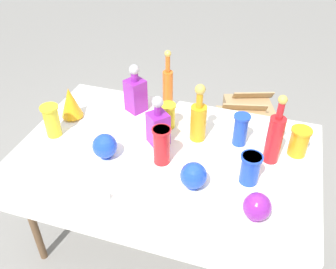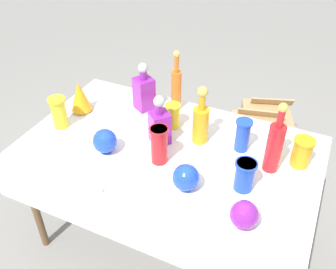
# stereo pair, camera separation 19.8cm
# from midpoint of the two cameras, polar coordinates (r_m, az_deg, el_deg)

# --- Properties ---
(ground_plane) EXTENTS (40.00, 40.00, 0.00)m
(ground_plane) POSITION_cam_midpoint_polar(r_m,az_deg,el_deg) (2.60, -2.26, -15.34)
(ground_plane) COLOR gray
(display_table) EXTENTS (1.61, 0.98, 0.76)m
(display_table) POSITION_cam_midpoint_polar(r_m,az_deg,el_deg) (2.06, -2.98, -4.06)
(display_table) COLOR white
(display_table) RESTS_ON ground
(tall_bottle_0) EXTENTS (0.06, 0.06, 0.39)m
(tall_bottle_0) POSITION_cam_midpoint_polar(r_m,az_deg,el_deg) (2.29, -2.52, 7.19)
(tall_bottle_0) COLOR orange
(tall_bottle_0) RESTS_ON display_table
(tall_bottle_1) EXTENTS (0.09, 0.09, 0.35)m
(tall_bottle_1) POSITION_cam_midpoint_polar(r_m,az_deg,el_deg) (2.04, 1.91, 2.34)
(tall_bottle_1) COLOR orange
(tall_bottle_1) RESTS_ON display_table
(tall_bottle_2) EXTENTS (0.08, 0.08, 0.40)m
(tall_bottle_2) POSITION_cam_midpoint_polar(r_m,az_deg,el_deg) (1.93, 13.17, -0.43)
(tall_bottle_2) COLOR red
(tall_bottle_2) RESTS_ON display_table
(square_decanter_0) EXTENTS (0.14, 0.14, 0.31)m
(square_decanter_0) POSITION_cam_midpoint_polar(r_m,az_deg,el_deg) (2.30, -7.45, 6.27)
(square_decanter_0) COLOR purple
(square_decanter_0) RESTS_ON display_table
(square_decanter_1) EXTENTS (0.14, 0.14, 0.30)m
(square_decanter_1) POSITION_cam_midpoint_polar(r_m,az_deg,el_deg) (2.02, -4.32, 1.36)
(square_decanter_1) COLOR purple
(square_decanter_1) RESTS_ON display_table
(slender_vase_0) EXTENTS (0.11, 0.11, 0.16)m
(slender_vase_0) POSITION_cam_midpoint_polar(r_m,az_deg,el_deg) (1.82, 9.41, -5.15)
(slender_vase_0) COLOR blue
(slender_vase_0) RESTS_ON display_table
(slender_vase_1) EXTENTS (0.09, 0.09, 0.19)m
(slender_vase_1) POSITION_cam_midpoint_polar(r_m,az_deg,el_deg) (2.04, 8.32, 0.77)
(slender_vase_1) COLOR blue
(slender_vase_1) RESTS_ON display_table
(slender_vase_2) EXTENTS (0.10, 0.10, 0.19)m
(slender_vase_2) POSITION_cam_midpoint_polar(r_m,az_deg,el_deg) (2.21, -19.81, 2.03)
(slender_vase_2) COLOR yellow
(slender_vase_2) RESTS_ON display_table
(slender_vase_3) EXTENTS (0.09, 0.09, 0.15)m
(slender_vase_3) POSITION_cam_midpoint_polar(r_m,az_deg,el_deg) (2.16, -2.59, 2.94)
(slender_vase_3) COLOR yellow
(slender_vase_3) RESTS_ON display_table
(slender_vase_4) EXTENTS (0.10, 0.10, 0.21)m
(slender_vase_4) POSITION_cam_midpoint_polar(r_m,az_deg,el_deg) (1.90, -3.95, -1.69)
(slender_vase_4) COLOR red
(slender_vase_4) RESTS_ON display_table
(slender_vase_5) EXTENTS (0.11, 0.11, 0.16)m
(slender_vase_5) POSITION_cam_midpoint_polar(r_m,az_deg,el_deg) (2.05, 16.80, -1.05)
(slender_vase_5) COLOR orange
(slender_vase_5) RESTS_ON display_table
(fluted_vase_0) EXTENTS (0.13, 0.13, 0.20)m
(fluted_vase_0) POSITION_cam_midpoint_polar(r_m,az_deg,el_deg) (2.33, -17.04, 4.61)
(fluted_vase_0) COLOR orange
(fluted_vase_0) RESTS_ON display_table
(round_bowl_0) EXTENTS (0.13, 0.13, 0.14)m
(round_bowl_0) POSITION_cam_midpoint_polar(r_m,az_deg,el_deg) (1.99, -12.43, -1.84)
(round_bowl_0) COLOR blue
(round_bowl_0) RESTS_ON display_table
(round_bowl_1) EXTENTS (0.13, 0.13, 0.13)m
(round_bowl_1) POSITION_cam_midpoint_polar(r_m,az_deg,el_deg) (1.67, 10.10, -10.95)
(round_bowl_1) COLOR purple
(round_bowl_1) RESTS_ON display_table
(round_bowl_2) EXTENTS (0.13, 0.13, 0.14)m
(round_bowl_2) POSITION_cam_midpoint_polar(r_m,az_deg,el_deg) (1.78, 0.73, -6.42)
(round_bowl_2) COLOR blue
(round_bowl_2) RESTS_ON display_table
(price_tag_left) EXTENTS (0.06, 0.03, 0.04)m
(price_tag_left) POSITION_cam_midpoint_polar(r_m,az_deg,el_deg) (1.81, -12.73, -9.12)
(price_tag_left) COLOR white
(price_tag_left) RESTS_ON display_table
(cardboard_box_behind_left) EXTENTS (0.47, 0.43, 0.46)m
(cardboard_box_behind_left) POSITION_cam_midpoint_polar(r_m,az_deg,el_deg) (3.09, 9.04, -0.47)
(cardboard_box_behind_left) COLOR tan
(cardboard_box_behind_left) RESTS_ON ground
(cardboard_box_behind_right) EXTENTS (0.51, 0.54, 0.44)m
(cardboard_box_behind_right) POSITION_cam_midpoint_polar(r_m,az_deg,el_deg) (3.27, 10.36, 1.52)
(cardboard_box_behind_right) COLOR tan
(cardboard_box_behind_right) RESTS_ON ground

